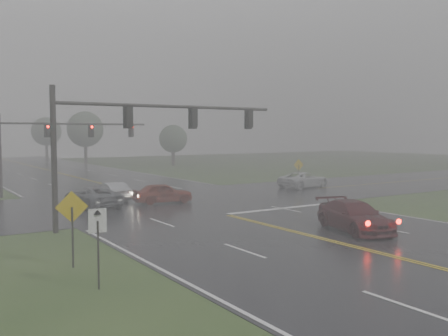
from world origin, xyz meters
TOP-DOWN VIEW (x-y plane):
  - ground at (0.00, 0.00)m, footprint 180.00×180.00m
  - main_road at (0.00, 20.00)m, footprint 18.00×160.00m
  - cross_street at (0.00, 22.00)m, footprint 120.00×14.00m
  - stop_bar at (4.50, 14.40)m, footprint 8.50×0.50m
  - sedan_maroon at (2.72, 6.46)m, footprint 3.51×5.63m
  - sedan_red at (-0.98, 21.08)m, footprint 4.44×2.32m
  - sedan_silver at (-3.56, 24.28)m, footprint 1.49×4.14m
  - car_grey at (-5.83, 21.90)m, footprint 2.95×5.38m
  - pickup_white at (14.42, 23.22)m, footprint 5.42×3.00m
  - signal_gantry_near at (-6.03, 14.41)m, footprint 13.53×0.32m
  - signal_gantry_far at (-6.42, 30.58)m, footprint 12.17×0.33m
  - sign_diamond_west at (-11.35, 7.40)m, footprint 1.18×0.25m
  - sign_arrow_white at (-11.42, 4.34)m, footprint 0.58×0.11m
  - sign_diamond_east at (14.68, 24.27)m, footprint 1.07×0.22m
  - tree_ne_a at (8.70, 69.42)m, footprint 5.84×5.84m
  - tree_e_near at (18.51, 57.41)m, footprint 4.31×4.31m
  - tree_n_far at (6.76, 87.10)m, footprint 5.51×5.51m

SIDE VIEW (x-z plane):
  - ground at x=0.00m, z-range 0.00..0.00m
  - main_road at x=0.00m, z-range -0.01..0.01m
  - cross_street at x=0.00m, z-range -0.01..0.01m
  - stop_bar at x=4.50m, z-range 0.00..0.00m
  - sedan_maroon at x=2.72m, z-range -0.76..0.76m
  - sedan_red at x=-0.98m, z-range -0.72..0.72m
  - sedan_silver at x=-3.56m, z-range -0.68..0.68m
  - car_grey at x=-5.83m, z-range -0.71..0.71m
  - pickup_white at x=14.42m, z-range -0.72..0.72m
  - sign_diamond_east at x=14.68m, z-range 0.45..3.04m
  - sign_arrow_white at x=-11.42m, z-range 0.52..3.13m
  - sign_diamond_west at x=-11.35m, z-range 0.50..3.37m
  - tree_e_near at x=18.51m, z-range 0.98..7.31m
  - signal_gantry_far at x=-6.42m, z-range 1.34..7.90m
  - signal_gantry_near at x=-6.03m, z-range 1.50..8.90m
  - tree_n_far at x=6.76m, z-range 1.27..9.36m
  - tree_ne_a at x=8.70m, z-range 1.35..9.92m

